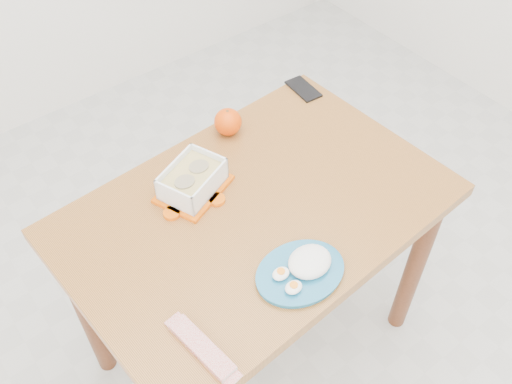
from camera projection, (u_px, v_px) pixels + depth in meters
ground at (290, 339)px, 2.09m from camera, size 3.50×3.50×0.00m
dining_table at (256, 235)px, 1.62m from camera, size 1.07×0.75×0.75m
food_container at (193, 180)px, 1.54m from camera, size 0.23×0.21×0.08m
orange_fruit at (228, 122)px, 1.70m from camera, size 0.08×0.08×0.08m
rice_plate at (303, 268)px, 1.37m from camera, size 0.25×0.25×0.06m
candy_bar at (202, 348)px, 1.25m from camera, size 0.07×0.18×0.02m
smartphone at (303, 89)px, 1.87m from camera, size 0.07×0.13×0.01m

